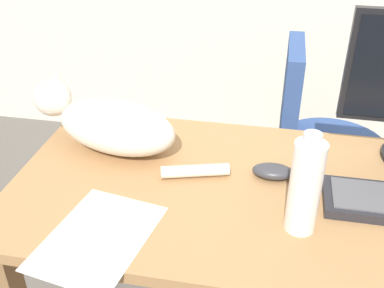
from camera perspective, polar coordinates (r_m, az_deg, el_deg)
name	(u,v)px	position (r m, az deg, el deg)	size (l,w,h in m)	color
desk	(275,227)	(1.27, 10.17, -10.01)	(1.39, 0.67, 0.75)	#9E7247
office_chair	(316,164)	(2.03, 15.00, -2.34)	(0.48, 0.48, 0.88)	black
cat	(109,123)	(1.34, -10.16, 2.52)	(0.60, 0.26, 0.20)	silver
computer_mouse	(273,171)	(1.24, 9.97, -3.34)	(0.11, 0.06, 0.04)	#333338
paper_sheet	(98,237)	(1.07, -11.50, -11.17)	(0.21, 0.30, 0.00)	white
water_bottle	(305,186)	(1.03, 13.77, -5.09)	(0.07, 0.07, 0.25)	silver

